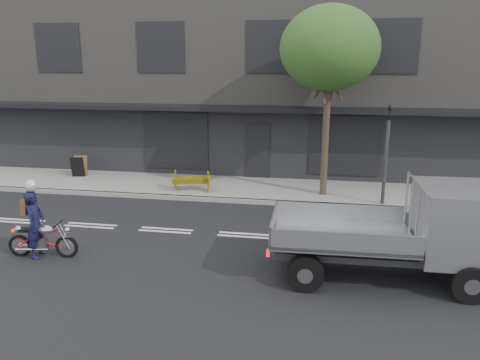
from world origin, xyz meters
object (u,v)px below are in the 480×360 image
Objects in this scene: construction_barrier at (190,182)px; sandwich_board at (77,167)px; motorcycle at (42,239)px; street_tree at (330,49)px; rider at (35,224)px; flatbed_ute at (438,226)px; traffic_light_pole at (386,161)px.

construction_barrier is 1.58× the size of sandwich_board.
construction_barrier is at bearing 63.14° from motorcycle.
sandwich_board is at bearing 175.16° from street_tree.
street_tree is at bearing 36.23° from motorcycle.
rider reaches higher than motorcycle.
rider is 0.34× the size of flatbed_ute.
flatbed_ute is (2.48, -6.27, -3.94)m from street_tree.
flatbed_ute reaches higher than rider.
traffic_light_pole is 12.29m from sandwich_board.
street_tree is 1.32× the size of flatbed_ute.
sandwich_board is at bearing 105.72° from motorcycle.
flatbed_ute reaches higher than motorcycle.
motorcycle is 1.05× the size of rider.
traffic_light_pole reaches higher than flatbed_ute.
flatbed_ute is at bearing -39.19° from sandwich_board.
traffic_light_pole is 10.88m from rider.
street_tree reaches higher than motorcycle.
rider is at bearing -111.52° from construction_barrier.
street_tree is at bearing 6.33° from construction_barrier.
rider is at bearing -179.62° from flatbed_ute.
street_tree is 7.81m from flatbed_ute.
flatbed_ute is at bearing -68.41° from street_tree.
construction_barrier is at bearing 140.67° from flatbed_ute.
motorcycle is at bearing -96.56° from rider.
construction_barrier is (2.37, 6.02, -0.34)m from rider.
traffic_light_pole is 4.09× the size of sandwich_board.
traffic_light_pole is at bearing -64.85° from rider.
street_tree is at bearing 110.26° from flatbed_ute.
rider is at bearing 173.44° from motorcycle.
flatbed_ute is at bearing -4.85° from motorcycle.
motorcycle is 0.42m from rider.
rider reaches higher than sandwich_board.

